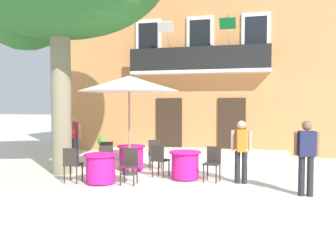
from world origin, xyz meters
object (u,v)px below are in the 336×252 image
at_px(cafe_chair_near_tree_1, 155,152).
at_px(cafe_umbrella, 129,84).
at_px(cafe_chair_middle_0, 130,163).
at_px(cafe_table_front, 185,165).
at_px(pedestrian_near_entrance, 306,153).
at_px(ground_planter_left, 102,144).
at_px(cafe_chair_near_tree_0, 107,154).
at_px(cafe_table_near_tree, 131,157).
at_px(cafe_chair_front_0, 159,158).
at_px(pedestrian_mid_plaza, 74,136).
at_px(cafe_chair_middle_1, 72,163).
at_px(pedestrian_by_tree, 241,148).
at_px(cafe_chair_front_1, 213,161).
at_px(cafe_table_middle, 101,168).

distance_m(cafe_chair_near_tree_1, cafe_umbrella, 2.38).
relative_size(cafe_chair_near_tree_1, cafe_chair_middle_0, 1.00).
bearing_deg(cafe_table_front, pedestrian_near_entrance, -20.15).
bearing_deg(ground_planter_left, cafe_chair_near_tree_0, -62.59).
bearing_deg(cafe_chair_near_tree_0, ground_planter_left, 117.41).
bearing_deg(cafe_table_front, cafe_table_near_tree, 153.79).
height_order(cafe_chair_near_tree_0, cafe_chair_front_0, same).
height_order(cafe_chair_near_tree_0, pedestrian_mid_plaza, pedestrian_mid_plaza).
bearing_deg(cafe_umbrella, cafe_chair_front_0, -10.99).
relative_size(cafe_chair_near_tree_0, cafe_chair_middle_1, 1.00).
xyz_separation_m(ground_planter_left, pedestrian_by_tree, (5.87, -4.18, 0.49)).
height_order(cafe_chair_middle_0, cafe_chair_front_1, same).
xyz_separation_m(cafe_table_middle, pedestrian_by_tree, (3.47, 0.97, 0.52)).
height_order(cafe_umbrella, ground_planter_left, cafe_umbrella).
height_order(cafe_chair_middle_0, ground_planter_left, cafe_chair_middle_0).
bearing_deg(cafe_chair_near_tree_1, cafe_chair_near_tree_0, -149.11).
height_order(cafe_chair_near_tree_1, pedestrian_mid_plaza, pedestrian_mid_plaza).
bearing_deg(ground_planter_left, cafe_chair_near_tree_1, -41.23).
relative_size(cafe_table_near_tree, cafe_umbrella, 0.30).
bearing_deg(cafe_table_front, cafe_chair_near_tree_1, 133.52).
height_order(cafe_chair_middle_1, pedestrian_by_tree, pedestrian_by_tree).
bearing_deg(cafe_chair_middle_1, cafe_table_front, 24.21).
height_order(cafe_table_near_tree, pedestrian_mid_plaza, pedestrian_mid_plaza).
distance_m(cafe_chair_front_1, pedestrian_mid_plaza, 5.52).
distance_m(cafe_chair_near_tree_0, cafe_chair_middle_0, 2.01).
bearing_deg(ground_planter_left, cafe_umbrella, -54.85).
height_order(cafe_table_front, pedestrian_mid_plaza, pedestrian_mid_plaza).
xyz_separation_m(cafe_umbrella, ground_planter_left, (-2.67, 3.79, -2.19)).
bearing_deg(cafe_table_middle, pedestrian_by_tree, 15.66).
relative_size(cafe_chair_near_tree_0, pedestrian_near_entrance, 0.54).
distance_m(ground_planter_left, pedestrian_near_entrance, 8.99).
xyz_separation_m(cafe_chair_middle_1, cafe_chair_front_0, (1.97, 1.30, 0.00)).
bearing_deg(cafe_chair_near_tree_1, cafe_chair_middle_0, -89.07).
height_order(cafe_chair_middle_1, cafe_table_front, cafe_chair_middle_1).
bearing_deg(pedestrian_near_entrance, pedestrian_by_tree, 146.78).
distance_m(cafe_chair_near_tree_0, cafe_table_middle, 1.77).
relative_size(cafe_chair_near_tree_1, cafe_chair_front_1, 1.00).
distance_m(cafe_chair_front_1, ground_planter_left, 6.57).
relative_size(cafe_chair_near_tree_0, pedestrian_by_tree, 0.56).
bearing_deg(pedestrian_mid_plaza, cafe_umbrella, -30.83).
height_order(cafe_chair_near_tree_1, pedestrian_by_tree, pedestrian_by_tree).
distance_m(cafe_chair_near_tree_0, cafe_chair_front_1, 3.37).
bearing_deg(cafe_chair_front_1, pedestrian_by_tree, -6.66).
xyz_separation_m(cafe_table_middle, pedestrian_mid_plaza, (-2.44, 2.98, 0.53)).
bearing_deg(cafe_chair_middle_0, cafe_table_middle, -168.62).
bearing_deg(cafe_chair_middle_0, pedestrian_near_entrance, -1.96).
xyz_separation_m(cafe_table_near_tree, cafe_chair_middle_1, (-0.80, -2.16, 0.14)).
distance_m(cafe_chair_middle_1, pedestrian_mid_plaza, 3.56).
bearing_deg(cafe_chair_front_0, pedestrian_mid_plaza, 153.83).
relative_size(cafe_chair_near_tree_0, cafe_chair_front_1, 1.00).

